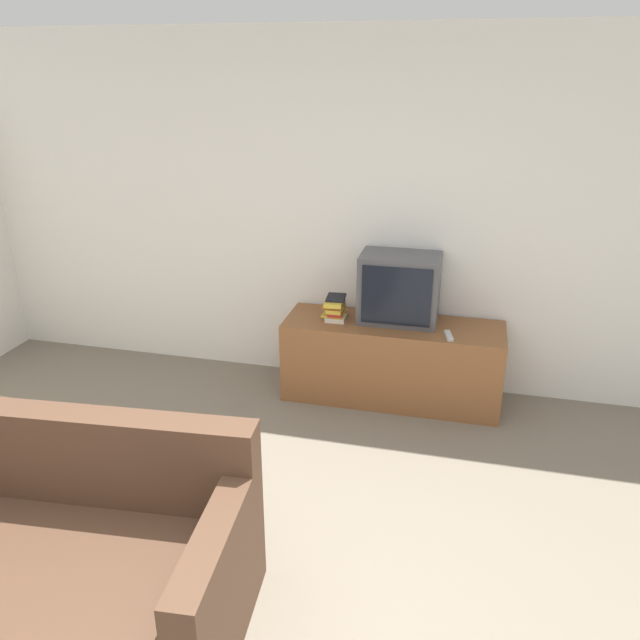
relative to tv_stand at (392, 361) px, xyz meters
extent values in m
cube|color=white|center=(-0.37, 0.30, 1.00)|extent=(9.00, 0.06, 2.60)
cube|color=brown|center=(0.00, 0.00, 0.00)|extent=(1.58, 0.51, 0.60)
cube|color=#4C4C51|center=(0.02, 0.08, 0.55)|extent=(0.56, 0.36, 0.50)
cube|color=black|center=(0.02, -0.11, 0.55)|extent=(0.48, 0.01, 0.42)
cube|color=#4C3323|center=(-1.27, -2.43, -0.09)|extent=(1.97, 1.05, 0.42)
cube|color=#4C3323|center=(-1.30, -2.06, 0.35)|extent=(1.91, 0.32, 0.46)
cube|color=#4C3323|center=(-0.39, -2.35, 0.03)|extent=(0.21, 0.91, 0.67)
cube|color=silver|center=(-0.42, -0.02, 0.32)|extent=(0.15, 0.18, 0.03)
cube|color=gold|center=(-0.44, -0.02, 0.34)|extent=(0.17, 0.18, 0.02)
cube|color=#B72D28|center=(-0.42, -0.02, 0.36)|extent=(0.12, 0.18, 0.03)
cube|color=gold|center=(-0.42, -0.03, 0.39)|extent=(0.11, 0.19, 0.03)
cube|color=#995623|center=(-0.44, -0.02, 0.42)|extent=(0.15, 0.18, 0.03)
cube|color=gold|center=(-0.43, -0.04, 0.45)|extent=(0.14, 0.22, 0.03)
cube|color=black|center=(-0.42, -0.02, 0.47)|extent=(0.15, 0.18, 0.02)
cube|color=#B7B7B7|center=(0.40, -0.15, 0.31)|extent=(0.08, 0.15, 0.02)
camera|label=1|loc=(0.48, -4.16, 2.02)|focal=35.00mm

